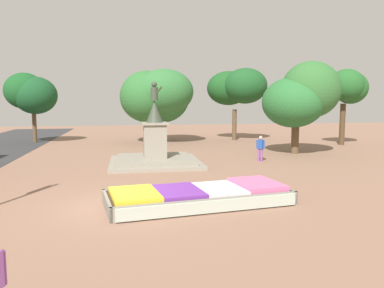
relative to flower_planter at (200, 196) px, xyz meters
The scene contains 9 objects.
ground_plane 2.96m from the flower_planter, behind, with size 86.14×86.14×0.00m, color #8C6651.
flower_planter is the anchor object (origin of this frame).
statue_monument 8.71m from the flower_planter, 96.18° to the left, with size 5.11×5.11×4.69m.
pedestrian_with_handbag 10.13m from the flower_planter, 57.92° to the left, with size 0.40×0.47×1.53m.
park_tree_far_left 20.02m from the flower_planter, 89.66° to the left, with size 6.14×6.19×6.25m.
park_tree_behind_statue 21.94m from the flower_planter, 45.09° to the left, with size 3.40×3.05×6.14m.
park_tree_far_right 22.45m from the flower_planter, 70.09° to the left, with size 5.16×5.05×6.53m.
park_tree_street_side 23.86m from the flower_planter, 116.41° to the left, with size 4.33×3.50×5.96m.
park_tree_mid_canopy 14.72m from the flower_planter, 50.23° to the left, with size 5.06×4.49×6.22m.
Camera 1 is at (0.47, -12.87, 3.63)m, focal length 35.00 mm.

